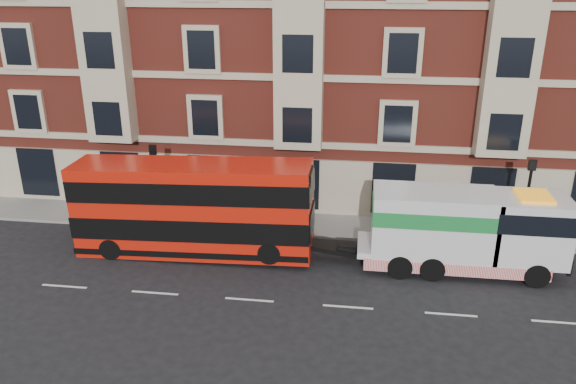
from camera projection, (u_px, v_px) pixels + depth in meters
The scene contains 8 objects.
ground at pixel (249, 300), 22.83m from camera, with size 120.00×120.00×0.00m, color black.
sidewalk at pixel (277, 223), 29.72m from camera, with size 90.00×3.00×0.15m, color slate.
victorian_terrace at pixel (303, 16), 32.95m from camera, with size 45.00×12.00×20.40m.
lamp_post_west at pixel (155, 180), 28.31m from camera, with size 0.35×0.15×4.35m.
lamp_post_east at pixel (527, 197), 26.10m from camera, with size 0.35×0.15×4.35m.
double_decker_bus at pixel (193, 207), 25.83m from camera, with size 10.99×2.52×4.45m.
tow_truck at pixel (461, 230), 24.50m from camera, with size 8.80×2.60×3.67m.
pedestrian at pixel (123, 198), 30.72m from camera, with size 0.56×0.37×1.55m, color black.
Camera 1 is at (4.16, -19.28, 12.41)m, focal length 35.00 mm.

